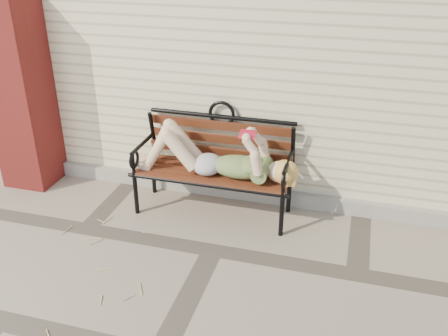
% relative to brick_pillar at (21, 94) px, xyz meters
% --- Properties ---
extents(ground, '(80.00, 80.00, 0.00)m').
position_rel_brick_pillar_xyz_m(ground, '(2.30, -0.75, -1.00)').
color(ground, gray).
rests_on(ground, ground).
extents(house_wall, '(8.00, 4.00, 3.00)m').
position_rel_brick_pillar_xyz_m(house_wall, '(2.30, 2.25, 0.50)').
color(house_wall, beige).
rests_on(house_wall, ground).
extents(foundation_strip, '(8.00, 0.10, 0.15)m').
position_rel_brick_pillar_xyz_m(foundation_strip, '(2.30, 0.22, -0.93)').
color(foundation_strip, gray).
rests_on(foundation_strip, ground).
extents(brick_pillar, '(0.50, 0.50, 2.00)m').
position_rel_brick_pillar_xyz_m(brick_pillar, '(0.00, 0.00, 0.00)').
color(brick_pillar, maroon).
rests_on(brick_pillar, ground).
extents(garden_bench, '(1.64, 0.65, 1.06)m').
position_rel_brick_pillar_xyz_m(garden_bench, '(2.11, -0.03, -0.40)').
color(garden_bench, black).
rests_on(garden_bench, ground).
extents(reading_woman, '(1.55, 0.35, 0.49)m').
position_rel_brick_pillar_xyz_m(reading_woman, '(2.13, -0.16, -0.37)').
color(reading_woman, '#0A374C').
rests_on(reading_woman, ground).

